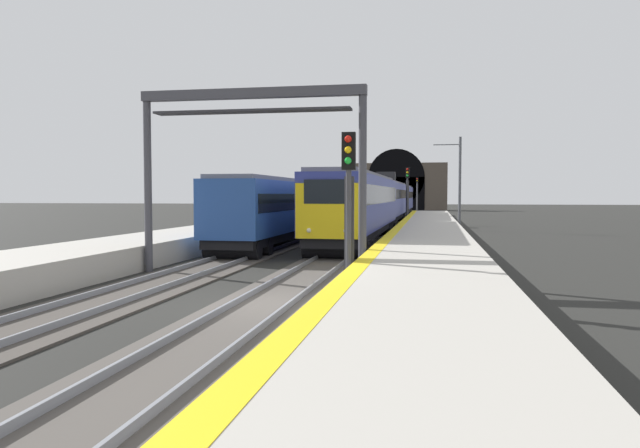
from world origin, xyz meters
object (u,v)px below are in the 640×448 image
train_adjacent_platform (315,204)px  catenary_mast_near (459,182)px  railway_signal_near (349,196)px  overhead_signal_gantry (251,134)px  railway_signal_mid (407,190)px  train_main_approaching (386,200)px  railway_signal_far (417,192)px

train_adjacent_platform → catenary_mast_near: size_ratio=5.29×
railway_signal_near → overhead_signal_gantry: size_ratio=0.56×
train_adjacent_platform → railway_signal_near: 27.44m
railway_signal_near → railway_signal_mid: (41.58, 0.00, 0.47)m
railway_signal_mid → overhead_signal_gantry: 37.95m
train_main_approaching → train_adjacent_platform: train_main_approaching is taller
railway_signal_mid → overhead_signal_gantry: overhead_signal_gantry is taller
train_adjacent_platform → railway_signal_near: size_ratio=8.50×
train_main_approaching → railway_signal_mid: bearing=146.9°
train_main_approaching → railway_signal_near: size_ratio=13.51×
train_adjacent_platform → railway_signal_mid: (14.85, -6.18, 1.16)m
railway_signal_mid → catenary_mast_near: size_ratio=0.74×
railway_signal_near → catenary_mast_near: 32.36m
catenary_mast_near → railway_signal_far: bearing=5.2°
train_main_approaching → overhead_signal_gantry: size_ratio=7.56×
railway_signal_mid → overhead_signal_gantry: bearing=-6.1°
railway_signal_near → overhead_signal_gantry: (3.88, 4.03, 2.18)m
train_adjacent_platform → overhead_signal_gantry: overhead_signal_gantry is taller
train_main_approaching → catenary_mast_near: (-6.74, -6.32, 1.49)m
train_adjacent_platform → overhead_signal_gantry: bearing=-174.3°
catenary_mast_near → railway_signal_mid: bearing=25.0°
train_adjacent_platform → railway_signal_mid: bearing=-22.3°
railway_signal_far → catenary_mast_near: bearing=5.2°
railway_signal_near → railway_signal_far: size_ratio=0.83×
train_main_approaching → railway_signal_mid: size_ratio=11.40×
train_adjacent_platform → overhead_signal_gantry: 23.12m
catenary_mast_near → train_adjacent_platform: bearing=116.5°
railway_signal_near → overhead_signal_gantry: overhead_signal_gantry is taller
train_adjacent_platform → railway_signal_near: train_adjacent_platform is taller
train_main_approaching → catenary_mast_near: catenary_mast_near is taller
railway_signal_near → railway_signal_far: railway_signal_far is taller
train_main_approaching → overhead_signal_gantry: (-34.89, 2.15, 2.67)m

